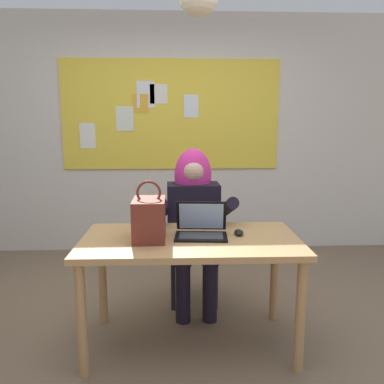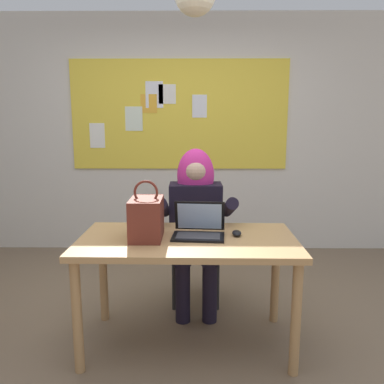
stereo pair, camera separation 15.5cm
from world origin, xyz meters
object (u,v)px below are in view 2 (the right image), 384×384
laptop (199,228)px  desk_main (188,251)px  person_costumed (196,214)px  handbag (146,218)px  computer_mouse (237,233)px  chair_at_desk (195,238)px

laptop → desk_main: bearing=-142.9°
person_costumed → laptop: 0.56m
person_costumed → handbag: bearing=-27.8°
desk_main → computer_mouse: computer_mouse is taller
desk_main → laptop: laptop is taller
chair_at_desk → person_costumed: person_costumed is taller
computer_mouse → laptop: bearing=-176.6°
chair_at_desk → laptop: size_ratio=2.59×
laptop → chair_at_desk: bearing=96.4°
desk_main → computer_mouse: (0.32, 0.05, 0.11)m
laptop → person_costumed: bearing=96.6°
laptop → computer_mouse: (0.25, 0.00, -0.03)m
desk_main → computer_mouse: bearing=8.8°
chair_at_desk → person_costumed: 0.27m
person_costumed → chair_at_desk: bearing=179.9°
person_costumed → laptop: person_costumed is taller
computer_mouse → handbag: bearing=-171.4°
chair_at_desk → desk_main: bearing=-4.5°
desk_main → laptop: (0.07, 0.05, 0.14)m
desk_main → person_costumed: (0.05, 0.61, 0.10)m
desk_main → person_costumed: bearing=84.9°
chair_at_desk → handbag: (-0.31, -0.75, 0.36)m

